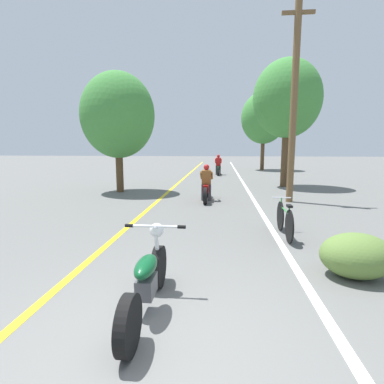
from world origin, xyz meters
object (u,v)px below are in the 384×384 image
utility_pole (294,100)px  roadside_tree_left (118,116)px  bicycle_parked (285,220)px  motorcycle_foreground (147,280)px  motorcycle_rider_far (218,167)px  roadside_tree_right_near (287,99)px  motorcycle_rider_lead (206,187)px  roadside_tree_right_far (264,118)px

utility_pole → roadside_tree_left: (-7.03, 1.79, -0.29)m
utility_pole → roadside_tree_left: size_ratio=1.36×
roadside_tree_left → bicycle_parked: (5.95, -6.21, -2.97)m
motorcycle_foreground → motorcycle_rider_far: 18.14m
bicycle_parked → roadside_tree_left: bearing=133.7°
utility_pole → motorcycle_foreground: (-3.42, -7.80, -3.23)m
roadside_tree_right_near → motorcycle_rider_lead: size_ratio=2.96×
motorcycle_rider_lead → motorcycle_rider_far: bearing=88.0°
roadside_tree_right_near → roadside_tree_right_far: 10.93m
utility_pole → roadside_tree_right_near: utility_pole is taller
roadside_tree_right_far → motorcycle_foreground: size_ratio=3.21×
roadside_tree_left → motorcycle_rider_lead: (3.96, -1.83, -2.84)m
motorcycle_rider_far → bicycle_parked: bearing=-83.7°
roadside_tree_left → motorcycle_rider_lead: bearing=-24.8°
motorcycle_foreground → roadside_tree_right_near: bearing=71.4°
motorcycle_foreground → motorcycle_rider_lead: bearing=87.4°
roadside_tree_right_far → roadside_tree_left: size_ratio=1.26×
motorcycle_rider_lead → roadside_tree_right_near: bearing=49.4°
roadside_tree_right_far → motorcycle_rider_far: bearing=-127.4°
roadside_tree_right_far → motorcycle_rider_lead: (-4.11, -15.27, -3.89)m
roadside_tree_right_near → roadside_tree_right_far: roadside_tree_right_far is taller
roadside_tree_left → motorcycle_rider_lead: 5.21m
motorcycle_rider_lead → roadside_tree_left: bearing=155.2°
roadside_tree_right_far → roadside_tree_right_near: bearing=-92.1°
utility_pole → roadside_tree_right_near: size_ratio=1.14×
motorcycle_rider_lead → utility_pole: bearing=0.8°
motorcycle_rider_lead → motorcycle_rider_far: size_ratio=1.05×
roadside_tree_left → utility_pole: bearing=-14.3°
motorcycle_rider_lead → bicycle_parked: 4.81m
roadside_tree_left → motorcycle_foreground: bearing=-69.4°
roadside_tree_left → motorcycle_rider_far: (4.33, 8.54, -2.81)m
utility_pole → motorcycle_rider_lead: (-3.07, -0.04, -3.13)m
motorcycle_foreground → utility_pole: bearing=66.3°
roadside_tree_right_near → motorcycle_rider_far: 7.86m
roadside_tree_left → motorcycle_rider_far: size_ratio=2.60×
bicycle_parked → utility_pole: bearing=76.2°
roadside_tree_right_near → bicycle_parked: bearing=-101.3°
motorcycle_rider_far → motorcycle_rider_lead: bearing=-92.0°
roadside_tree_right_near → motorcycle_rider_lead: roadside_tree_right_near is taller
roadside_tree_right_near → motorcycle_foreground: roadside_tree_right_near is taller
roadside_tree_left → roadside_tree_right_far: bearing=59.0°
motorcycle_foreground → bicycle_parked: bearing=55.3°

